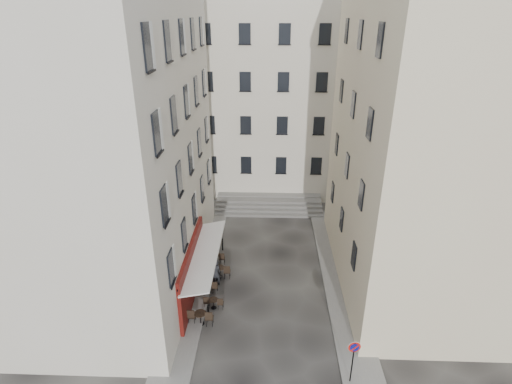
{
  "coord_description": "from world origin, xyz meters",
  "views": [
    {
      "loc": [
        0.01,
        -18.12,
        15.62
      ],
      "look_at": [
        -0.79,
        4.0,
        5.51
      ],
      "focal_mm": 28.0,
      "sensor_mm": 36.0,
      "label": 1
    }
  ],
  "objects_px": {
    "bistro_table_a": "(201,317)",
    "pedestrian": "(216,273)",
    "no_parking_sign": "(354,355)",
    "bistro_table_b": "(214,302)"
  },
  "relations": [
    {
      "from": "bistro_table_a",
      "to": "pedestrian",
      "type": "bearing_deg",
      "value": 83.26
    },
    {
      "from": "no_parking_sign",
      "to": "bistro_table_a",
      "type": "height_order",
      "value": "no_parking_sign"
    },
    {
      "from": "no_parking_sign",
      "to": "pedestrian",
      "type": "distance_m",
      "value": 9.9
    },
    {
      "from": "bistro_table_a",
      "to": "pedestrian",
      "type": "distance_m",
      "value": 3.43
    },
    {
      "from": "bistro_table_a",
      "to": "bistro_table_b",
      "type": "relative_size",
      "value": 1.22
    },
    {
      "from": "pedestrian",
      "to": "no_parking_sign",
      "type": "bearing_deg",
      "value": 105.64
    },
    {
      "from": "no_parking_sign",
      "to": "bistro_table_b",
      "type": "distance_m",
      "value": 8.53
    },
    {
      "from": "no_parking_sign",
      "to": "pedestrian",
      "type": "xyz_separation_m",
      "value": [
        -7.05,
        6.9,
        -0.84
      ]
    },
    {
      "from": "bistro_table_b",
      "to": "bistro_table_a",
      "type": "bearing_deg",
      "value": -112.36
    },
    {
      "from": "pedestrian",
      "to": "bistro_table_a",
      "type": "bearing_deg",
      "value": 53.3
    }
  ]
}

